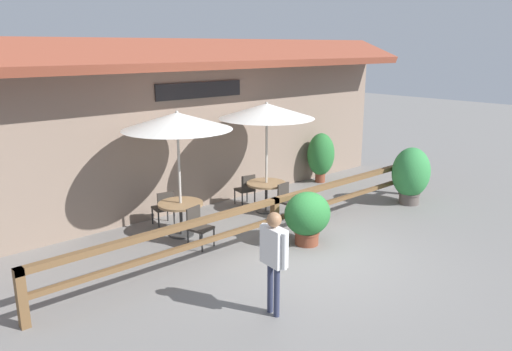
{
  "coord_description": "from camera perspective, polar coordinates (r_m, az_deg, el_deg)",
  "views": [
    {
      "loc": [
        -6.96,
        -6.16,
        4.06
      ],
      "look_at": [
        -0.12,
        1.51,
        1.37
      ],
      "focal_mm": 35.0,
      "sensor_mm": 36.0,
      "label": 1
    }
  ],
  "objects": [
    {
      "name": "chair_near_wallside",
      "position": [
        11.7,
        -10.49,
        -3.51
      ],
      "size": [
        0.48,
        0.48,
        0.84
      ],
      "rotation": [
        0.0,
        0.0,
        2.99
      ],
      "color": "#332D28",
      "rests_on": "ground"
    },
    {
      "name": "patio_umbrella_near",
      "position": [
        10.57,
        -9.0,
        6.16
      ],
      "size": [
        2.33,
        2.33,
        2.75
      ],
      "color": "#B7B2A8",
      "rests_on": "ground"
    },
    {
      "name": "chair_middle_wallside",
      "position": [
        12.95,
        -1.15,
        -1.47
      ],
      "size": [
        0.48,
        0.48,
        0.84
      ],
      "rotation": [
        0.0,
        0.0,
        2.98
      ],
      "color": "#332D28",
      "rests_on": "ground"
    },
    {
      "name": "pedestrian",
      "position": [
        7.6,
        2.05,
        -8.5
      ],
      "size": [
        0.26,
        0.58,
        1.67
      ],
      "rotation": [
        0.0,
        0.0,
        1.46
      ],
      "color": "#2D334C",
      "rests_on": "ground"
    },
    {
      "name": "dining_table_middle",
      "position": [
        12.47,
        1.18,
        -1.47
      ],
      "size": [
        0.98,
        0.98,
        0.75
      ],
      "color": "olive",
      "rests_on": "ground"
    },
    {
      "name": "ground_plane",
      "position": [
        10.14,
        6.28,
        -9.04
      ],
      "size": [
        60.0,
        60.0,
        0.0
      ],
      "primitive_type": "plane",
      "color": "slate"
    },
    {
      "name": "patio_umbrella_middle",
      "position": [
        12.08,
        1.23,
        7.39
      ],
      "size": [
        2.33,
        2.33,
        2.75
      ],
      "color": "#B7B2A8",
      "rests_on": "ground"
    },
    {
      "name": "potted_plant_entrance_palm",
      "position": [
        10.46,
        5.89,
        -4.59
      ],
      "size": [
        1.01,
        0.91,
        1.13
      ],
      "color": "brown",
      "rests_on": "ground"
    },
    {
      "name": "chair_near_streetside",
      "position": [
        10.4,
        -6.62,
        -5.67
      ],
      "size": [
        0.51,
        0.51,
        0.84
      ],
      "rotation": [
        0.0,
        0.0,
        0.24
      ],
      "color": "#332D28",
      "rests_on": "ground"
    },
    {
      "name": "chair_middle_streetside",
      "position": [
        12.07,
        3.58,
        -2.71
      ],
      "size": [
        0.46,
        0.46,
        0.84
      ],
      "rotation": [
        0.0,
        0.0,
        0.1
      ],
      "color": "#332D28",
      "rests_on": "ground"
    },
    {
      "name": "potted_plant_broad_leaf",
      "position": [
        15.24,
        7.42,
        2.33
      ],
      "size": [
        0.87,
        0.78,
        1.51
      ],
      "color": "brown",
      "rests_on": "ground"
    },
    {
      "name": "patio_railing",
      "position": [
        10.57,
        2.16,
        -3.92
      ],
      "size": [
        10.4,
        0.14,
        0.95
      ],
      "color": "brown",
      "rests_on": "ground"
    },
    {
      "name": "dining_table_near",
      "position": [
        11.01,
        -8.6,
        -3.84
      ],
      "size": [
        0.98,
        0.98,
        0.75
      ],
      "color": "olive",
      "rests_on": "ground"
    },
    {
      "name": "potted_plant_corner_fern",
      "position": [
        13.62,
        17.29,
        0.17
      ],
      "size": [
        1.05,
        0.95,
        1.51
      ],
      "color": "#564C47",
      "rests_on": "ground"
    },
    {
      "name": "building_facade",
      "position": [
        12.54,
        -7.53,
        5.83
      ],
      "size": [
        14.28,
        1.49,
        4.23
      ],
      "color": "gray",
      "rests_on": "ground"
    }
  ]
}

